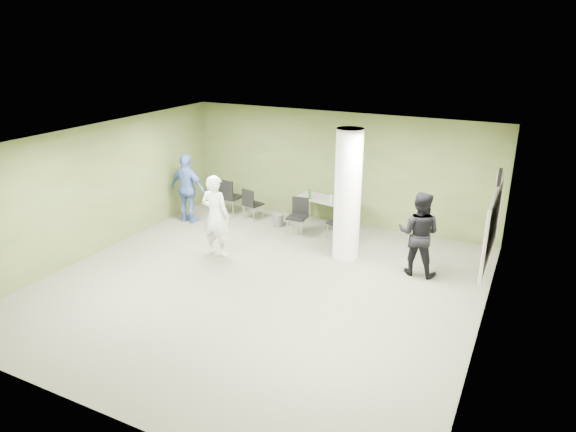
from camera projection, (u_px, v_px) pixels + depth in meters
The scene contains 17 objects.
floor at pixel (260, 285), 9.93m from camera, with size 8.00×8.00×0.00m, color #4C4A3C.
ceiling at pixel (257, 142), 8.98m from camera, with size 8.00×8.00×0.00m, color white.
wall_back at pixel (338, 168), 12.82m from camera, with size 8.00×0.02×2.80m, color #465327.
wall_left at pixel (99, 189), 11.14m from camera, with size 0.02×8.00×2.80m, color #465327.
wall_right_cream at pixel (488, 257), 7.78m from camera, with size 0.02×8.00×2.80m, color beige.
column at pixel (348, 195), 10.72m from camera, with size 0.56×0.56×2.80m, color silver.
whiteboard at pixel (492, 225), 8.78m from camera, with size 0.05×2.30×1.30m.
wall_clock at pixel (499, 177), 8.49m from camera, with size 0.06×0.32×0.32m.
folding_table at pixel (326, 201), 12.74m from camera, with size 1.57×0.90×0.96m.
wastebasket at pixel (278, 220), 12.88m from camera, with size 0.26×0.26×0.30m, color #4C4C4C.
chair_back_left at pixel (229, 194), 13.48m from camera, with size 0.54×0.54×1.00m.
chair_back_right at pixel (251, 202), 13.18m from camera, with size 0.50×0.50×0.84m.
chair_table_left at pixel (298, 213), 12.32m from camera, with size 0.46×0.46×0.87m.
chair_table_right at pixel (341, 219), 11.97m from camera, with size 0.55×0.55×0.86m.
woman_white at pixel (216, 216), 10.98m from camera, with size 0.66×0.43×1.80m, color silver.
man_black at pixel (419, 234), 10.13m from camera, with size 0.84×0.65×1.72m, color black.
man_blue at pixel (188, 189), 12.92m from camera, with size 1.04×0.43×1.77m, color #4161A1.
Camera 1 is at (4.45, -7.71, 4.64)m, focal length 32.00 mm.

